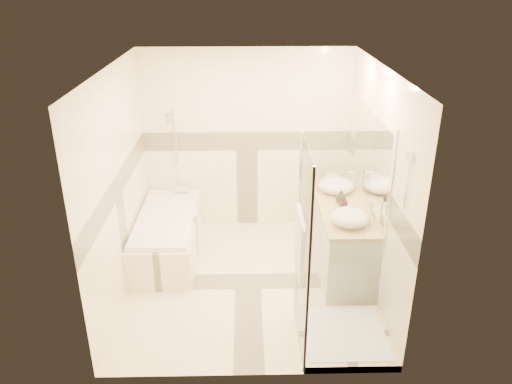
{
  "coord_description": "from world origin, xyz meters",
  "views": [
    {
      "loc": [
        -0.01,
        -4.98,
        3.38
      ],
      "look_at": [
        0.1,
        0.25,
        1.05
      ],
      "focal_mm": 35.0,
      "sensor_mm": 36.0,
      "label": 1
    }
  ],
  "objects_px": {
    "amenity_bottle_a": "(343,203)",
    "amenity_bottle_b": "(341,197)",
    "bathtub": "(167,233)",
    "vanity": "(340,237)",
    "shower_enclosure": "(334,294)",
    "vessel_sink_near": "(336,185)",
    "vessel_sink_far": "(350,217)"
  },
  "relations": [
    {
      "from": "shower_enclosure",
      "to": "vessel_sink_near",
      "type": "bearing_deg",
      "value": 80.66
    },
    {
      "from": "vanity",
      "to": "shower_enclosure",
      "type": "relative_size",
      "value": 0.79
    },
    {
      "from": "shower_enclosure",
      "to": "vessel_sink_near",
      "type": "height_order",
      "value": "shower_enclosure"
    },
    {
      "from": "shower_enclosure",
      "to": "amenity_bottle_b",
      "type": "distance_m",
      "value": 1.42
    },
    {
      "from": "vessel_sink_far",
      "to": "amenity_bottle_b",
      "type": "xyz_separation_m",
      "value": [
        0.0,
        0.54,
        -0.01
      ]
    },
    {
      "from": "bathtub",
      "to": "vanity",
      "type": "xyz_separation_m",
      "value": [
        2.15,
        -0.35,
        0.12
      ]
    },
    {
      "from": "bathtub",
      "to": "amenity_bottle_b",
      "type": "xyz_separation_m",
      "value": [
        2.13,
        -0.3,
        0.62
      ]
    },
    {
      "from": "shower_enclosure",
      "to": "vessel_sink_far",
      "type": "distance_m",
      "value": 0.94
    },
    {
      "from": "vanity",
      "to": "vessel_sink_far",
      "type": "height_order",
      "value": "vessel_sink_far"
    },
    {
      "from": "bathtub",
      "to": "vanity",
      "type": "relative_size",
      "value": 1.05
    },
    {
      "from": "shower_enclosure",
      "to": "vanity",
      "type": "bearing_deg",
      "value": 77.03
    },
    {
      "from": "bathtub",
      "to": "vessel_sink_near",
      "type": "height_order",
      "value": "vessel_sink_near"
    },
    {
      "from": "vessel_sink_near",
      "to": "amenity_bottle_b",
      "type": "relative_size",
      "value": 2.83
    },
    {
      "from": "amenity_bottle_a",
      "to": "vessel_sink_near",
      "type": "bearing_deg",
      "value": 90.0
    },
    {
      "from": "vanity",
      "to": "amenity_bottle_a",
      "type": "xyz_separation_m",
      "value": [
        -0.02,
        -0.11,
        0.51
      ]
    },
    {
      "from": "bathtub",
      "to": "vessel_sink_far",
      "type": "height_order",
      "value": "vessel_sink_far"
    },
    {
      "from": "vanity",
      "to": "vessel_sink_far",
      "type": "bearing_deg",
      "value": -92.35
    },
    {
      "from": "bathtub",
      "to": "vessel_sink_near",
      "type": "bearing_deg",
      "value": 1.0
    },
    {
      "from": "amenity_bottle_a",
      "to": "vessel_sink_far",
      "type": "bearing_deg",
      "value": -90.0
    },
    {
      "from": "vessel_sink_near",
      "to": "amenity_bottle_b",
      "type": "distance_m",
      "value": 0.33
    },
    {
      "from": "shower_enclosure",
      "to": "amenity_bottle_a",
      "type": "bearing_deg",
      "value": 76.8
    },
    {
      "from": "shower_enclosure",
      "to": "vessel_sink_far",
      "type": "bearing_deg",
      "value": 70.83
    },
    {
      "from": "bathtub",
      "to": "vessel_sink_far",
      "type": "relative_size",
      "value": 3.98
    },
    {
      "from": "vessel_sink_far",
      "to": "amenity_bottle_a",
      "type": "xyz_separation_m",
      "value": [
        0.0,
        0.38,
        -0.0
      ]
    },
    {
      "from": "amenity_bottle_a",
      "to": "amenity_bottle_b",
      "type": "height_order",
      "value": "amenity_bottle_a"
    },
    {
      "from": "vessel_sink_near",
      "to": "bathtub",
      "type": "bearing_deg",
      "value": -179.0
    },
    {
      "from": "bathtub",
      "to": "shower_enclosure",
      "type": "distance_m",
      "value": 2.47
    },
    {
      "from": "bathtub",
      "to": "shower_enclosure",
      "type": "height_order",
      "value": "shower_enclosure"
    },
    {
      "from": "vessel_sink_near",
      "to": "amenity_bottle_b",
      "type": "bearing_deg",
      "value": -90.0
    },
    {
      "from": "shower_enclosure",
      "to": "amenity_bottle_b",
      "type": "xyz_separation_m",
      "value": [
        0.27,
        1.32,
        0.42
      ]
    },
    {
      "from": "bathtub",
      "to": "amenity_bottle_b",
      "type": "bearing_deg",
      "value": -7.95
    },
    {
      "from": "bathtub",
      "to": "amenity_bottle_b",
      "type": "height_order",
      "value": "amenity_bottle_b"
    }
  ]
}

